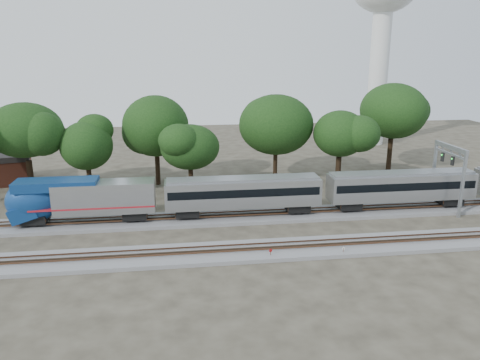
{
  "coord_description": "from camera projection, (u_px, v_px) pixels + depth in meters",
  "views": [
    {
      "loc": [
        -4.8,
        -46.33,
        19.41
      ],
      "look_at": [
        2.23,
        5.0,
        5.07
      ],
      "focal_mm": 35.0,
      "sensor_mm": 36.0,
      "label": 1
    }
  ],
  "objects": [
    {
      "name": "tree_7",
      "position": [
        393.0,
        111.0,
        76.14
      ],
      "size": [
        10.14,
        10.14,
        14.3
      ],
      "color": "black",
      "rests_on": "ground"
    },
    {
      "name": "signal_gantry",
      "position": [
        449.0,
        163.0,
        57.9
      ],
      "size": [
        0.57,
        6.8,
        8.27
      ],
      "color": "gray",
      "rests_on": "ground"
    },
    {
      "name": "tree_5",
      "position": [
        276.0,
        125.0,
        70.78
      ],
      "size": [
        8.76,
        8.76,
        12.35
      ],
      "color": "black",
      "rests_on": "ground"
    },
    {
      "name": "switch_stand_white",
      "position": [
        343.0,
        250.0,
        45.73
      ],
      "size": [
        0.29,
        0.06,
        0.92
      ],
      "rotation": [
        0.0,
        0.0,
        0.11
      ],
      "color": "#512D19",
      "rests_on": "ground"
    },
    {
      "name": "water_tower",
      "position": [
        384.0,
        5.0,
        93.86
      ],
      "size": [
        13.82,
        13.82,
        38.26
      ],
      "color": "silver",
      "rests_on": "ground"
    },
    {
      "name": "tree_2",
      "position": [
        87.0,
        146.0,
        63.51
      ],
      "size": [
        7.1,
        7.1,
        10.0
      ],
      "color": "black",
      "rests_on": "ground"
    },
    {
      "name": "track_near",
      "position": [
        230.0,
        252.0,
        46.17
      ],
      "size": [
        160.0,
        5.0,
        0.73
      ],
      "color": "slate",
      "rests_on": "ground"
    },
    {
      "name": "track_far",
      "position": [
        220.0,
        218.0,
        55.72
      ],
      "size": [
        160.0,
        5.0,
        0.73
      ],
      "color": "slate",
      "rests_on": "ground"
    },
    {
      "name": "switch_lever",
      "position": [
        302.0,
        256.0,
        45.55
      ],
      "size": [
        0.58,
        0.46,
        0.3
      ],
      "primitive_type": "cube",
      "rotation": [
        0.0,
        0.0,
        0.38
      ],
      "color": "#512D19",
      "rests_on": "ground"
    },
    {
      "name": "tree_6",
      "position": [
        340.0,
        134.0,
        68.64
      ],
      "size": [
        7.8,
        7.8,
        11.0
      ],
      "color": "black",
      "rests_on": "ground"
    },
    {
      "name": "ground",
      "position": [
        226.0,
        239.0,
        50.05
      ],
      "size": [
        160.0,
        160.0,
        0.0
      ],
      "primitive_type": "plane",
      "color": "#383328",
      "rests_on": "ground"
    },
    {
      "name": "train",
      "position": [
        476.0,
        182.0,
        59.14
      ],
      "size": [
        115.01,
        3.29,
        4.85
      ],
      "color": "#ABAEB2",
      "rests_on": "ground"
    },
    {
      "name": "tree_3",
      "position": [
        156.0,
        126.0,
        68.13
      ],
      "size": [
        8.99,
        8.99,
        12.68
      ],
      "color": "black",
      "rests_on": "ground"
    },
    {
      "name": "switch_stand_red",
      "position": [
        271.0,
        253.0,
        45.03
      ],
      "size": [
        0.32,
        0.13,
        1.02
      ],
      "rotation": [
        0.0,
        0.0,
        0.3
      ],
      "color": "#512D19",
      "rests_on": "ground"
    },
    {
      "name": "tree_4",
      "position": [
        190.0,
        147.0,
        64.17
      ],
      "size": [
        6.77,
        6.77,
        9.54
      ],
      "color": "black",
      "rests_on": "ground"
    },
    {
      "name": "tree_1",
      "position": [
        25.0,
        130.0,
        62.89
      ],
      "size": [
        9.27,
        9.27,
        13.06
      ],
      "color": "black",
      "rests_on": "ground"
    }
  ]
}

